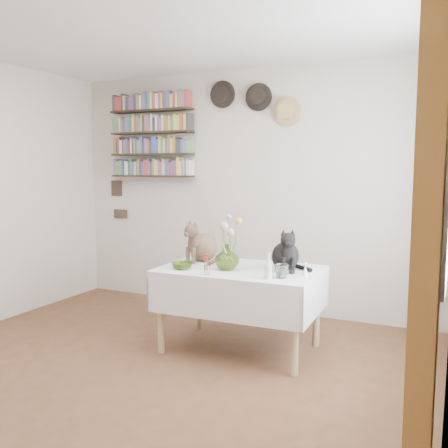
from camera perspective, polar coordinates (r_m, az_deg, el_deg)
The scene contains 15 objects.
room at distance 3.28m, azimuth -12.87°, elevation 1.99°, with size 4.08×4.58×2.58m.
curtain at distance 2.48m, azimuth 22.24°, elevation -2.08°, with size 0.12×0.38×2.10m, color brown.
dining_table at distance 4.10m, azimuth 1.87°, elevation -7.38°, with size 1.29×0.85×0.68m.
tabby_cat at distance 4.36m, azimuth -2.33°, elevation -1.81°, with size 0.25×0.31×0.37m, color brown, non-canonical shape.
black_cat at distance 4.00m, azimuth 7.04°, elevation -2.79°, with size 0.23×0.30×0.35m, color black, non-canonical shape.
flower_vase at distance 3.99m, azimuth 0.34°, elevation -3.78°, with size 0.20×0.20×0.21m, color #8CAD3E.
green_bowl at distance 4.05m, azimuth -4.82°, elevation -4.78°, with size 0.17×0.17×0.05m, color #8CAD3E.
drinking_glass at distance 3.73m, azimuth 6.61°, elevation -5.38°, with size 0.11×0.11×0.10m, color white.
candlestick at distance 3.68m, azimuth 5.10°, elevation -5.30°, with size 0.05×0.05×0.20m.
berry_jar at distance 3.81m, azimuth -1.96°, elevation -4.60°, with size 0.05×0.05×0.19m.
porcelain_figurine at distance 3.82m, azimuth 9.27°, elevation -5.23°, with size 0.06×0.06×0.11m.
flower_bouquet at distance 3.97m, azimuth 0.45°, elevation -0.35°, with size 0.17×0.12×0.39m.
bookshelf_unit at distance 5.68m, azimuth -8.28°, elevation 9.92°, with size 1.00×0.16×0.91m.
wall_hats at distance 5.17m, azimuth 3.51°, elevation 13.93°, with size 0.98×0.09×0.48m.
wall_art_plaques at distance 6.04m, azimuth -12.00°, elevation 2.83°, with size 0.21×0.02×0.44m.
Camera 1 is at (2.02, -2.57, 1.50)m, focal length 40.00 mm.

